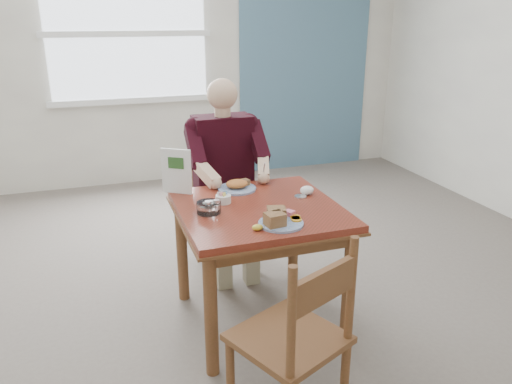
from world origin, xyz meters
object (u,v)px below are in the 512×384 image
object	(u,v)px
near_plate	(279,219)
far_plate	(237,186)
chair_far	(223,204)
diner	(226,163)
chair_near	(296,341)
table	(259,224)

from	to	relation	value
near_plate	far_plate	world-z (taller)	near_plate
chair_far	diner	distance (m)	0.34
chair_near	diner	distance (m)	1.63
near_plate	far_plate	bearing A→B (deg)	94.33
table	chair_near	bearing A→B (deg)	-98.71
chair_near	near_plate	xyz separation A→B (m)	(0.15, 0.60, 0.30)
table	far_plate	xyz separation A→B (m)	(-0.03, 0.32, 0.14)
diner	chair_near	bearing A→B (deg)	-94.85
chair_near	far_plate	world-z (taller)	chair_near
table	chair_far	world-z (taller)	chair_far
diner	near_plate	world-z (taller)	diner
chair_far	near_plate	world-z (taller)	chair_far
chair_far	diner	world-z (taller)	diner
chair_far	far_plate	world-z (taller)	chair_far
chair_far	chair_near	bearing A→B (deg)	-94.59
chair_far	near_plate	distance (m)	1.12
chair_far	table	bearing A→B (deg)	-90.00
chair_near	diner	size ratio (longest dim) A/B	0.69
diner	far_plate	world-z (taller)	diner
chair_far	diner	xyz separation A→B (m)	(0.00, -0.09, 0.33)
diner	far_plate	distance (m)	0.39
table	chair_far	bearing A→B (deg)	90.00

